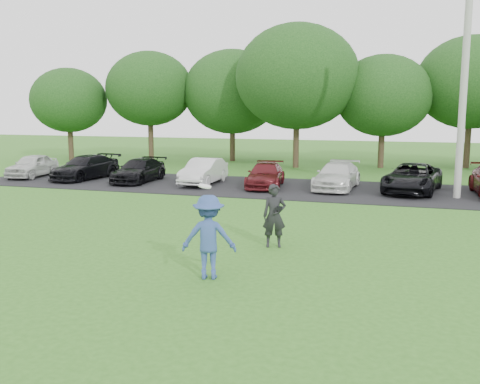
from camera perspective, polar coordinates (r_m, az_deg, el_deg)
The scene contains 7 objects.
ground at distance 12.11m, azimuth -4.95°, elevation -8.58°, with size 100.00×100.00×0.00m, color #30651D.
parking_lot at distance 24.36m, azimuth 6.61°, elevation 0.35°, with size 32.00×6.50×0.03m, color black.
utility_pole at distance 23.18m, azimuth 22.89°, elevation 12.45°, with size 0.28×0.28×10.65m, color #AEADA8.
frisbee_player at distance 11.50m, azimuth -3.35°, elevation -4.80°, with size 1.30×0.94×2.08m.
camera_bystander at distance 14.08m, azimuth 3.68°, elevation -2.55°, with size 0.70×0.56×1.67m.
parked_cars at distance 24.13m, azimuth 9.29°, elevation 1.68°, with size 30.74×5.35×1.25m.
tree_row at distance 33.59m, azimuth 12.48°, elevation 10.94°, with size 42.39×9.85×8.64m.
Camera 1 is at (4.38, -10.68, 3.65)m, focal length 40.00 mm.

